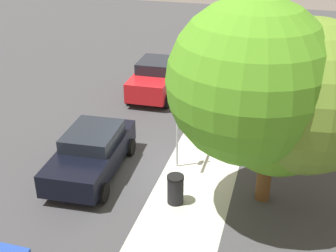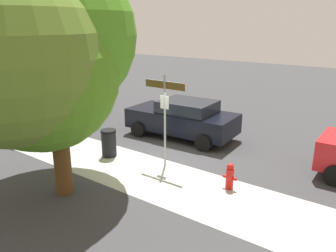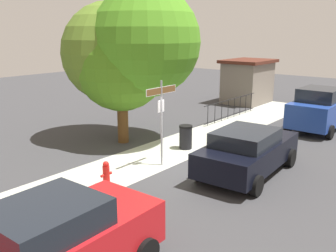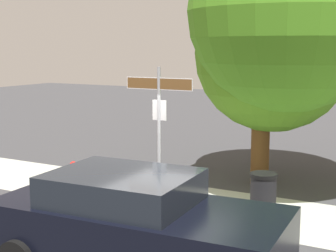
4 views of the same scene
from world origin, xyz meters
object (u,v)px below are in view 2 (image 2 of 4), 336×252
Objects in this scene: car_blue at (65,92)px; fire_hydrant at (230,176)px; shade_tree at (36,50)px; street_sign at (165,103)px; car_black at (183,118)px; trash_bin at (109,143)px.

fire_hydrant is at bearing 165.38° from car_blue.
shade_tree reaches higher than car_blue.
fire_hydrant is (-11.20, 2.93, -0.65)m from car_blue.
car_blue is (8.73, -2.73, -1.12)m from street_sign.
shade_tree is 1.43× the size of car_black.
fire_hydrant is 0.80× the size of trash_bin.
street_sign is 4.05m from shade_tree.
shade_tree reaches higher than trash_bin.
car_blue is at bearing -40.19° from shade_tree.
car_blue reaches higher than trash_bin.
car_black is at bearing -106.00° from trash_bin.
shade_tree is at bearing 82.06° from car_black.
fire_hydrant is at bearing -143.64° from shade_tree.
shade_tree is 4.41m from trash_bin.
fire_hydrant is (-4.13, -3.04, -3.54)m from shade_tree.
car_black is at bearing -94.61° from shade_tree.
shade_tree is at bearing 36.36° from fire_hydrant.
trash_bin is at bearing -80.55° from shade_tree.
fire_hydrant is (-3.65, 2.99, -0.44)m from car_black.
street_sign is at bearing 109.58° from car_black.
street_sign is 9.22m from car_blue.
car_blue is at bearing -14.64° from fire_hydrant.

